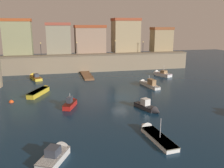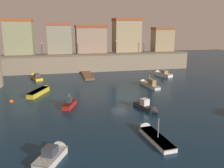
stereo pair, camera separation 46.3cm
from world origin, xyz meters
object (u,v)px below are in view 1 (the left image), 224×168
moored_boat_0 (149,107)px  moored_boat_7 (160,74)px  quay_lamp_0 (41,47)px  moored_boat_3 (35,77)px  quay_lamp_3 (143,45)px  moored_boat_6 (153,133)px  moored_boat_4 (148,84)px  quay_lamp_2 (115,45)px  moored_boat_1 (41,91)px  moored_boat_8 (71,103)px  moored_boat_9 (57,153)px  mooring_buoy_0 (11,102)px  quay_lamp_1 (77,46)px

moored_boat_0 → moored_boat_7: 24.58m
quay_lamp_0 → moored_boat_3: bearing=-103.7°
moored_boat_0 → moored_boat_7: size_ratio=0.91×
quay_lamp_0 → moored_boat_7: 29.30m
quay_lamp_3 → moored_boat_6: quay_lamp_3 is taller
moored_boat_0 → moored_boat_4: bearing=139.9°
quay_lamp_0 → quay_lamp_2: (18.41, -0.00, 0.17)m
moored_boat_1 → moored_boat_4: size_ratio=0.95×
moored_boat_1 → moored_boat_3: 13.00m
moored_boat_1 → moored_boat_8: moored_boat_8 is taller
moored_boat_4 → moored_boat_8: bearing=111.6°
moored_boat_3 → moored_boat_9: moored_boat_9 is taller
quay_lamp_2 → mooring_buoy_0: (-22.12, -22.62, -6.69)m
moored_boat_0 → moored_boat_3: 30.23m
moored_boat_3 → moored_boat_9: 35.23m
moored_boat_1 → moored_boat_7: moored_boat_7 is taller
mooring_buoy_0 → moored_boat_4: bearing=11.3°
moored_boat_6 → mooring_buoy_0: moored_boat_6 is taller
quay_lamp_3 → quay_lamp_1: bearing=180.0°
quay_lamp_0 → moored_boat_0: (15.62, -30.74, -6.10)m
quay_lamp_1 → moored_boat_7: size_ratio=0.56×
moored_boat_4 → mooring_buoy_0: (-24.34, -4.88, -0.46)m
moored_boat_1 → moored_boat_3: size_ratio=1.14×
quay_lamp_3 → moored_boat_7: size_ratio=0.54×
moored_boat_8 → moored_boat_9: size_ratio=0.92×
quay_lamp_3 → moored_boat_4: 19.48m
moored_boat_3 → moored_boat_9: (4.36, -34.96, 0.07)m
moored_boat_3 → moored_boat_7: bearing=-115.6°
quay_lamp_0 → moored_boat_3: 8.53m
quay_lamp_0 → moored_boat_1: bearing=-88.5°
quay_lamp_3 → moored_boat_8: bearing=-128.0°
quay_lamp_0 → moored_boat_8: bearing=-79.1°
moored_boat_7 → moored_boat_4: bearing=119.5°
moored_boat_3 → moored_boat_4: moored_boat_4 is taller
moored_boat_4 → mooring_buoy_0: 24.83m
moored_boat_0 → moored_boat_9: moored_boat_0 is taller
moored_boat_9 → quay_lamp_0: bearing=31.5°
moored_boat_4 → moored_boat_9: bearing=134.0°
quay_lamp_2 → moored_boat_0: (-2.79, -30.74, -6.28)m
moored_boat_4 → mooring_buoy_0: size_ratio=10.04×
quay_lamp_3 → moored_boat_3: (-27.42, -5.76, -6.07)m
moored_boat_4 → mooring_buoy_0: bearing=92.9°
moored_boat_7 → moored_boat_8: 28.23m
quay_lamp_1 → moored_boat_6: 39.20m
moored_boat_0 → moored_boat_4: moored_boat_4 is taller
moored_boat_3 → quay_lamp_0: bearing=-32.8°
moored_boat_7 → moored_boat_8: (-22.06, -17.62, 0.05)m
moored_boat_4 → quay_lamp_3: bearing=-25.3°
quay_lamp_0 → moored_boat_9: (2.95, -40.73, -6.06)m
moored_boat_1 → moored_boat_9: 22.24m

